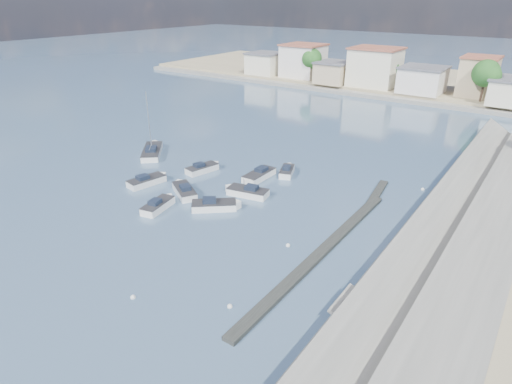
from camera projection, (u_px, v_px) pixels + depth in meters
ground at (374, 147)px, 62.98m from camera, size 400.00×400.00×0.00m
seawall_walkway at (474, 274)px, 32.93m from camera, size 5.00×90.00×1.80m
breakwater at (335, 238)px, 39.11m from camera, size 2.00×31.02×0.35m
far_shore_land at (457, 86)px, 101.08m from camera, size 160.00×40.00×1.40m
far_shore_quay at (432, 104)px, 85.70m from camera, size 160.00×2.50×0.80m
far_town at (502, 82)px, 82.52m from camera, size 113.01×12.80×8.35m
shore_trees at (481, 81)px, 76.72m from camera, size 74.56×38.32×7.92m
motorboat_a at (159, 205)px, 44.73m from camera, size 2.41×4.62×1.48m
motorboat_b at (148, 181)px, 50.55m from camera, size 2.57×5.05×1.48m
motorboat_c at (184, 191)px, 48.06m from camera, size 4.81×3.82×1.48m
motorboat_d at (246, 192)px, 47.72m from camera, size 5.19×2.76×1.48m
motorboat_e at (204, 169)px, 54.10m from camera, size 2.55×4.73×1.48m
motorboat_f at (287, 171)px, 53.30m from camera, size 2.70×3.99×1.48m
motorboat_g at (258, 176)px, 51.86m from camera, size 1.91×5.43×1.48m
motorboat_h at (216, 206)px, 44.63m from camera, size 4.66×4.37×1.48m
sailboat at (152, 151)px, 60.10m from camera, size 6.28×6.66×9.00m
mooring_buoys at (310, 228)px, 41.09m from camera, size 19.21×32.52×0.40m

